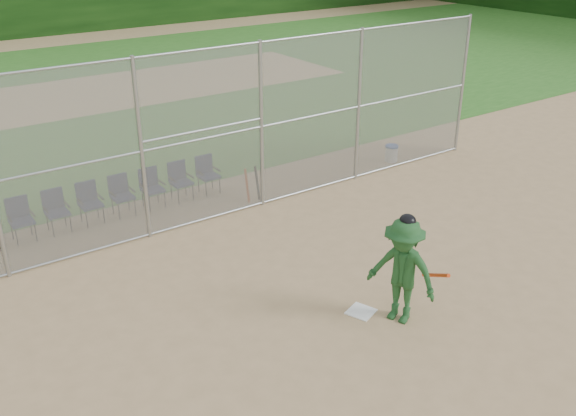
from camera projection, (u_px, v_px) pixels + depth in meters
ground at (367, 310)px, 11.61m from camera, size 100.00×100.00×0.00m
grass_strip at (59, 98)px, 24.97m from camera, size 100.00×100.00×0.00m
dirt_patch_far at (59, 98)px, 24.97m from camera, size 24.00×24.00×0.00m
backstop_fence at (224, 131)px, 14.46m from camera, size 16.09×0.09×4.00m
home_plate at (361, 312)px, 11.54m from camera, size 0.58×0.58×0.02m
batter_at_plate at (402, 271)px, 10.95m from camera, size 1.11×1.50×2.03m
water_cooler at (391, 153)px, 18.54m from camera, size 0.38×0.38×0.48m
spare_bats at (252, 184)px, 15.93m from camera, size 0.36×0.24×0.85m
chair_2 at (22, 221)px, 13.90m from camera, size 0.54×0.52×0.96m
chair_3 at (57, 212)px, 14.30m from camera, size 0.54×0.52×0.96m
chair_4 at (91, 204)px, 14.71m from camera, size 0.54×0.52×0.96m
chair_5 at (123, 196)px, 15.11m from camera, size 0.54×0.52×0.96m
chair_6 at (153, 189)px, 15.51m from camera, size 0.54×0.52×0.96m
chair_7 at (181, 182)px, 15.91m from camera, size 0.54×0.52×0.96m
chair_8 at (209, 175)px, 16.32m from camera, size 0.54×0.52×0.96m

